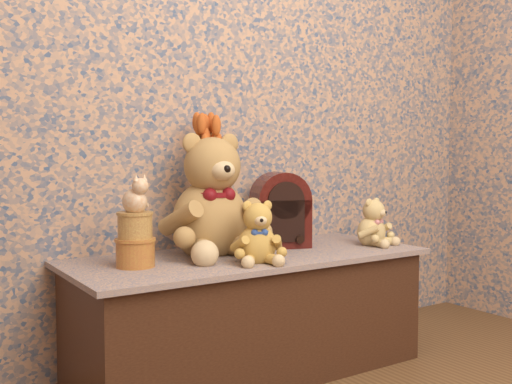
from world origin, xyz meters
TOP-DOWN VIEW (x-y plane):
  - display_shelf at (0.00, 1.22)m, footprint 1.37×0.58m
  - teddy_large at (-0.12, 1.31)m, footprint 0.43×0.49m
  - teddy_medium at (-0.06, 1.07)m, footprint 0.25×0.27m
  - teddy_small at (0.56, 1.13)m, footprint 0.22×0.24m
  - cathedral_radio at (0.21, 1.31)m, footprint 0.26×0.22m
  - ceramic_vase at (-0.11, 1.35)m, footprint 0.14×0.14m
  - dried_stalks at (-0.11, 1.35)m, footprint 0.26×0.26m
  - biscuit_tin_lower at (-0.46, 1.22)m, footprint 0.15×0.15m
  - biscuit_tin_upper at (-0.46, 1.22)m, footprint 0.15×0.15m
  - cat_figurine at (-0.46, 1.22)m, footprint 0.12×0.13m

SIDE VIEW (x-z plane):
  - display_shelf at x=0.00m, z-range 0.00..0.45m
  - biscuit_tin_lower at x=-0.46m, z-range 0.45..0.55m
  - ceramic_vase at x=-0.11m, z-range 0.45..0.64m
  - teddy_small at x=0.56m, z-range 0.45..0.66m
  - teddy_medium at x=-0.06m, z-range 0.45..0.69m
  - biscuit_tin_upper at x=-0.46m, z-range 0.55..0.64m
  - cathedral_radio at x=0.21m, z-range 0.45..0.76m
  - teddy_large at x=-0.12m, z-range 0.45..0.95m
  - cat_figurine at x=-0.46m, z-range 0.64..0.77m
  - dried_stalks at x=-0.11m, z-range 0.64..1.09m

